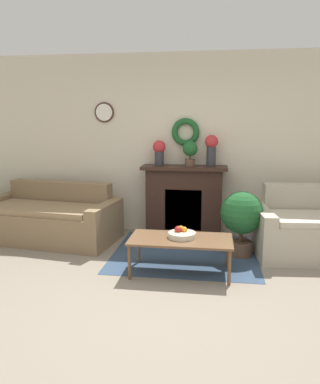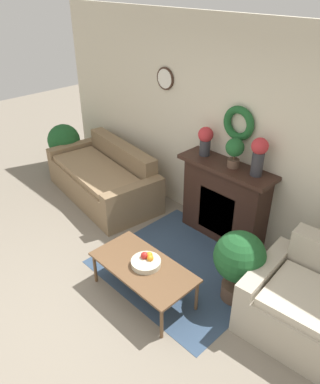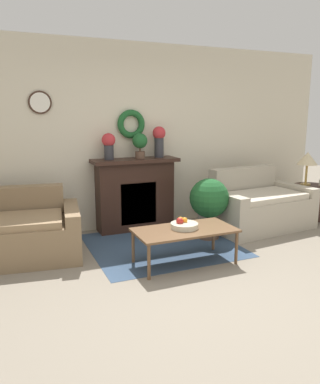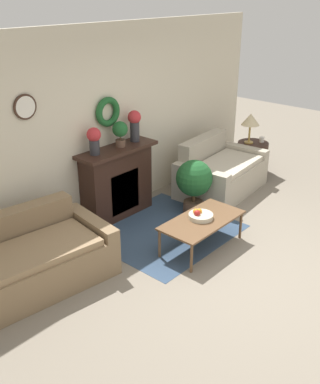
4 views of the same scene
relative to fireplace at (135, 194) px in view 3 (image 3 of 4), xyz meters
name	(u,v)px [view 3 (image 3 of 4)]	position (x,y,z in m)	size (l,w,h in m)	color
ground_plane	(212,297)	(-0.03, -2.30, -0.53)	(16.00, 16.00, 0.00)	gray
floor_rug	(162,245)	(0.08, -0.82, -0.53)	(1.85, 1.68, 0.01)	#334760
wall_back	(127,137)	(-0.04, 0.21, 0.82)	(6.80, 0.16, 2.70)	beige
fireplace	(135,194)	(0.00, 0.00, 0.00)	(1.26, 0.41, 1.06)	#331E16
loveseat_right	(256,206)	(1.73, -0.61, -0.22)	(1.60, 1.10, 0.87)	#B2A893
coffee_table	(185,232)	(0.08, -1.48, -0.16)	(1.15, 0.58, 0.41)	brown
fruit_bowl	(184,225)	(0.09, -1.44, -0.08)	(0.32, 0.32, 0.12)	beige
side_table_by_loveseat	(310,202)	(2.84, -0.56, -0.26)	(0.55, 0.55, 0.55)	#331E16
table_lamp	(307,159)	(2.77, -0.50, 0.44)	(0.32, 0.32, 0.54)	#B28E42
vase_on_mantel_left	(109,144)	(-0.38, 0.01, 0.74)	(0.19, 0.19, 0.37)	#2D2D33
vase_on_mantel_right	(159,139)	(0.39, 0.01, 0.79)	(0.19, 0.19, 0.45)	#2D2D33
potted_plant_on_mantel	(140,143)	(0.08, -0.01, 0.74)	(0.22, 0.22, 0.36)	brown
potted_plant_floor_by_loveseat	(209,201)	(0.80, -0.79, -0.02)	(0.54, 0.54, 0.83)	brown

